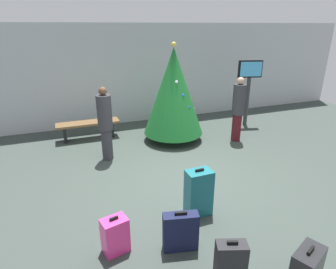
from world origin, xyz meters
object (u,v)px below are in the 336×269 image
suitcase_5 (230,268)px  holiday_tree (173,92)px  suitcase_2 (180,232)px  traveller_0 (105,122)px  waiting_bench (88,126)px  flight_info_kiosk (249,82)px  traveller_1 (238,108)px  suitcase_3 (199,193)px  suitcase_4 (115,235)px

suitcase_5 → holiday_tree: bearing=76.3°
suitcase_5 → suitcase_2: bearing=107.4°
holiday_tree → traveller_0: bearing=-163.0°
suitcase_2 → waiting_bench: bearing=99.2°
waiting_bench → flight_info_kiosk: bearing=-6.0°
traveller_0 → traveller_1: size_ratio=0.99×
holiday_tree → suitcase_2: holiday_tree is taller
traveller_1 → suitcase_3: (-2.40, -2.56, -0.52)m
suitcase_5 → waiting_bench: bearing=100.4°
holiday_tree → waiting_bench: size_ratio=1.54×
traveller_0 → suitcase_4: 3.08m
flight_info_kiosk → traveller_0: size_ratio=1.16×
traveller_0 → suitcase_3: (1.07, -2.62, -0.51)m
suitcase_2 → suitcase_5: (0.26, -0.84, 0.07)m
flight_info_kiosk → suitcase_4: flight_info_kiosk is taller
holiday_tree → suitcase_3: bearing=-104.2°
flight_info_kiosk → suitcase_3: flight_info_kiosk is taller
suitcase_4 → holiday_tree: bearing=57.6°
waiting_bench → suitcase_3: suitcase_3 is taller
suitcase_2 → suitcase_3: size_ratio=0.73×
flight_info_kiosk → suitcase_3: bearing=-133.6°
traveller_0 → suitcase_5: 4.20m
suitcase_3 → holiday_tree: bearing=75.8°
suitcase_2 → suitcase_5: suitcase_5 is taller
traveller_0 → suitcase_4: size_ratio=3.04×
flight_info_kiosk → suitcase_4: 6.39m
suitcase_3 → suitcase_5: (-0.33, -1.48, -0.05)m
traveller_1 → waiting_bench: bearing=157.7°
waiting_bench → suitcase_5: (1.03, -5.58, -0.01)m
flight_info_kiosk → traveller_0: 4.63m
holiday_tree → suitcase_5: (-1.13, -4.67, -0.99)m
waiting_bench → traveller_1: size_ratio=0.97×
holiday_tree → suitcase_4: (-2.26, -3.57, -1.08)m
holiday_tree → waiting_bench: bearing=157.2°
flight_info_kiosk → suitcase_4: bearing=-140.8°
traveller_1 → suitcase_4: traveller_1 is taller
traveller_1 → suitcase_3: 3.55m
flight_info_kiosk → suitcase_5: size_ratio=2.69×
flight_info_kiosk → suitcase_5: 6.40m
traveller_0 → suitcase_2: 3.35m
suitcase_4 → suitcase_2: bearing=-17.3°
traveller_1 → suitcase_4: (-3.85, -2.93, -0.65)m
traveller_1 → holiday_tree: bearing=158.3°
suitcase_2 → holiday_tree: bearing=70.0°
waiting_bench → suitcase_5: bearing=-79.6°
holiday_tree → suitcase_5: holiday_tree is taller
suitcase_2 → suitcase_4: size_ratio=1.08×
waiting_bench → traveller_0: 1.61m
flight_info_kiosk → suitcase_3: size_ratio=2.39×
flight_info_kiosk → suitcase_2: flight_info_kiosk is taller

